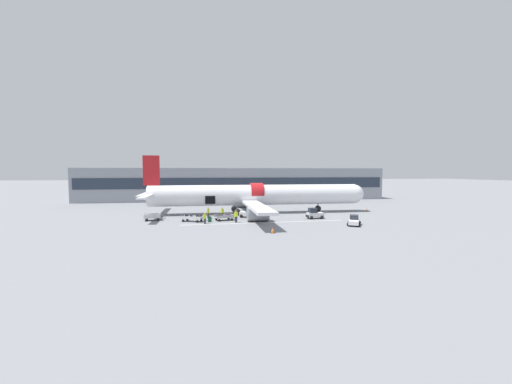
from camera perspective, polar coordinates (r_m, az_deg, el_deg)
name	(u,v)px	position (r m, az deg, el deg)	size (l,w,h in m)	color
ground_plane	(257,218)	(50.99, 0.15, -4.75)	(500.00, 500.00, 0.00)	slate
apron_marking_line	(265,223)	(46.47, 1.57, -5.58)	(24.43, 0.88, 0.01)	silver
terminal_strip	(236,184)	(85.34, -3.70, 1.49)	(79.67, 11.29, 8.42)	gray
airplane	(254,196)	(56.59, -0.44, -0.68)	(41.61, 36.93, 10.27)	silver
baggage_tug_lead	(248,213)	(51.72, -1.46, -3.84)	(2.86, 2.63, 1.68)	white
baggage_tug_mid	(314,214)	(51.10, 10.58, -3.98)	(2.79, 1.86, 1.74)	silver
baggage_tug_rear	(354,221)	(46.27, 17.39, -5.02)	(2.72, 3.51, 1.42)	silver
baggage_cart_loading	(224,217)	(48.77, -5.79, -4.59)	(3.88, 2.43, 0.95)	#999BA0
baggage_cart_queued	(193,218)	(48.31, -11.42, -4.71)	(4.12, 2.61, 1.09)	silver
baggage_cart_empty	(153,217)	(51.00, -18.24, -4.40)	(3.41, 2.27, 1.00)	silver
ground_crew_loader_a	(236,216)	(46.51, -3.66, -4.40)	(0.62, 0.53, 1.80)	#1E2338
ground_crew_loader_b	(222,212)	(51.37, -6.16, -3.70)	(0.58, 0.51, 1.71)	black
ground_crew_driver	(208,213)	(51.01, -8.69, -3.73)	(0.55, 0.59, 1.77)	#2D2D33
ground_crew_supervisor	(205,218)	(45.87, -9.28, -4.68)	(0.52, 0.52, 1.62)	#2D2D33
suitcase_on_tarmac_upright	(210,220)	(47.36, -8.39, -4.98)	(0.54, 0.21, 0.86)	#14472D
safety_cone_nose	(367,210)	(62.80, 19.52, -3.11)	(0.50, 0.50, 0.60)	black
safety_cone_engine_left	(273,230)	(38.72, 3.05, -7.00)	(0.58, 0.58, 0.67)	black
safety_cone_wingtip	(267,219)	(48.38, 1.98, -4.89)	(0.46, 0.46, 0.57)	black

